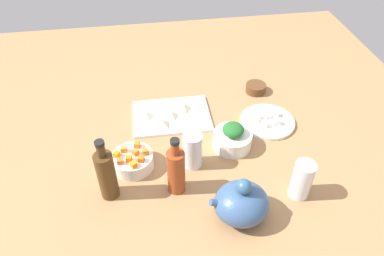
{
  "coord_description": "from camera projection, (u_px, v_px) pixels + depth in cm",
  "views": [
    {
      "loc": [
        14.79,
        94.44,
        92.07
      ],
      "look_at": [
        0.0,
        0.0,
        8.0
      ],
      "focal_mm": 34.31,
      "sensor_mm": 36.0,
      "label": 1
    }
  ],
  "objects": [
    {
      "name": "carrot_cube_5",
      "position": [
        146.0,
        152.0,
        1.17
      ],
      "size": [
        2.15,
        2.15,
        1.8
      ],
      "primitive_type": "cube",
      "rotation": [
        0.0,
        0.0,
        0.22
      ],
      "color": "orange",
      "rests_on": "bowl_carrots"
    },
    {
      "name": "carrot_cube_6",
      "position": [
        120.0,
        161.0,
        1.14
      ],
      "size": [
        1.9,
        1.9,
        1.8
      ],
      "primitive_type": "cube",
      "rotation": [
        0.0,
        0.0,
        3.09
      ],
      "color": "orange",
      "rests_on": "bowl_carrots"
    },
    {
      "name": "carrot_cube_4",
      "position": [
        141.0,
        159.0,
        1.15
      ],
      "size": [
        2.26,
        2.26,
        1.8
      ],
      "primitive_type": "cube",
      "rotation": [
        0.0,
        0.0,
        1.27
      ],
      "color": "orange",
      "rests_on": "bowl_carrots"
    },
    {
      "name": "tofu_cube_4",
      "position": [
        257.0,
        119.0,
        1.35
      ],
      "size": [
        3.0,
        3.0,
        2.2
      ],
      "primitive_type": "cube",
      "rotation": [
        0.0,
        0.0,
        2.09
      ],
      "color": "silver",
      "rests_on": "plate_tofu"
    },
    {
      "name": "plate_tofu",
      "position": [
        267.0,
        122.0,
        1.37
      ],
      "size": [
        20.16,
        20.16,
        1.2
      ],
      "primitive_type": "cylinder",
      "color": "white",
      "rests_on": "tabletop"
    },
    {
      "name": "bowl_greens",
      "position": [
        232.0,
        140.0,
        1.26
      ],
      "size": [
        13.26,
        13.26,
        5.64
      ],
      "primitive_type": "cylinder",
      "color": "white",
      "rests_on": "tabletop"
    },
    {
      "name": "tofu_cube_2",
      "position": [
        264.0,
        124.0,
        1.33
      ],
      "size": [
        2.99,
        2.99,
        2.2
      ],
      "primitive_type": "cube",
      "rotation": [
        0.0,
        0.0,
        2.64
      ],
      "color": "silver",
      "rests_on": "plate_tofu"
    },
    {
      "name": "bottle_1",
      "position": [
        106.0,
        174.0,
        1.06
      ],
      "size": [
        5.51,
        5.51,
        21.93
      ],
      "color": "#4A3116",
      "rests_on": "tabletop"
    },
    {
      "name": "dumpling_1",
      "position": [
        146.0,
        115.0,
        1.37
      ],
      "size": [
        5.71,
        5.55,
        2.6
      ],
      "primitive_type": "pyramid",
      "rotation": [
        0.0,
        0.0,
        0.17
      ],
      "color": "beige",
      "rests_on": "cutting_board"
    },
    {
      "name": "tofu_cube_1",
      "position": [
        265.0,
        116.0,
        1.37
      ],
      "size": [
        2.81,
        2.81,
        2.2
      ],
      "primitive_type": "cube",
      "rotation": [
        0.0,
        0.0,
        1.23
      ],
      "color": "white",
      "rests_on": "plate_tofu"
    },
    {
      "name": "dumpling_2",
      "position": [
        162.0,
        124.0,
        1.33
      ],
      "size": [
        7.1,
        7.06,
        2.68
      ],
      "primitive_type": "pyramid",
      "rotation": [
        0.0,
        0.0,
        3.89
      ],
      "color": "beige",
      "rests_on": "cutting_board"
    },
    {
      "name": "carrot_cube_0",
      "position": [
        117.0,
        154.0,
        1.16
      ],
      "size": [
        2.48,
        2.48,
        1.8
      ],
      "primitive_type": "cube",
      "rotation": [
        0.0,
        0.0,
        1.02
      ],
      "color": "orange",
      "rests_on": "bowl_carrots"
    },
    {
      "name": "drinking_glass_0",
      "position": [
        302.0,
        180.0,
        1.08
      ],
      "size": [
        6.12,
        6.12,
        12.77
      ],
      "primitive_type": "cylinder",
      "color": "white",
      "rests_on": "tabletop"
    },
    {
      "name": "carrot_cube_7",
      "position": [
        134.0,
        165.0,
        1.13
      ],
      "size": [
        2.48,
        2.48,
        1.8
      ],
      "primitive_type": "cube",
      "rotation": [
        0.0,
        0.0,
        0.55
      ],
      "color": "orange",
      "rests_on": "bowl_carrots"
    },
    {
      "name": "drinking_glass_1",
      "position": [
        193.0,
        150.0,
        1.17
      ],
      "size": [
        6.3,
        6.3,
        12.55
      ],
      "primitive_type": "cylinder",
      "color": "white",
      "rests_on": "tabletop"
    },
    {
      "name": "tabletop",
      "position": [
        192.0,
        142.0,
        1.32
      ],
      "size": [
        190.0,
        190.0,
        3.0
      ],
      "primitive_type": "cube",
      "color": "#A2744A",
      "rests_on": "ground"
    },
    {
      "name": "carrot_cube_8",
      "position": [
        135.0,
        152.0,
        1.17
      ],
      "size": [
        2.53,
        2.53,
        1.8
      ],
      "primitive_type": "cube",
      "rotation": [
        0.0,
        0.0,
        2.24
      ],
      "color": "orange",
      "rests_on": "bowl_carrots"
    },
    {
      "name": "dumpling_0",
      "position": [
        171.0,
        114.0,
        1.37
      ],
      "size": [
        5.78,
        5.42,
        2.9
      ],
      "primitive_type": "pyramid",
      "rotation": [
        0.0,
        0.0,
        0.39
      ],
      "color": "beige",
      "rests_on": "cutting_board"
    },
    {
      "name": "carrot_cube_3",
      "position": [
        137.0,
        145.0,
        1.2
      ],
      "size": [
        2.26,
        2.26,
        1.8
      ],
      "primitive_type": "cube",
      "rotation": [
        0.0,
        0.0,
        2.83
      ],
      "color": "orange",
      "rests_on": "bowl_carrots"
    },
    {
      "name": "bowl_carrots",
      "position": [
        133.0,
        161.0,
        1.19
      ],
      "size": [
        13.39,
        13.39,
        5.01
      ],
      "primitive_type": "cylinder",
      "color": "white",
      "rests_on": "tabletop"
    },
    {
      "name": "tofu_cube_0",
      "position": [
        275.0,
        114.0,
        1.38
      ],
      "size": [
        2.63,
        2.63,
        2.2
      ],
      "primitive_type": "cube",
      "rotation": [
        0.0,
        0.0,
        1.35
      ],
      "color": "white",
      "rests_on": "plate_tofu"
    },
    {
      "name": "teapot",
      "position": [
        241.0,
        203.0,
        1.02
      ],
      "size": [
        17.11,
        14.62,
        15.05
      ],
      "color": "#375681",
      "rests_on": "tabletop"
    },
    {
      "name": "bowl_small_side",
      "position": [
        256.0,
        88.0,
        1.51
      ],
      "size": [
        8.16,
        8.16,
        3.48
      ],
      "primitive_type": "cylinder",
      "color": "brown",
      "rests_on": "tabletop"
    },
    {
      "name": "carrot_cube_2",
      "position": [
        124.0,
        149.0,
        1.18
      ],
      "size": [
        2.01,
        2.01,
        1.8
      ],
      "primitive_type": "cube",
      "rotation": [
        0.0,
        0.0,
        1.45
      ],
      "color": "orange",
      "rests_on": "bowl_carrots"
    },
    {
      "name": "carrot_cube_1",
      "position": [
        129.0,
        158.0,
        1.15
      ],
      "size": [
        2.06,
        2.06,
        1.8
      ],
      "primitive_type": "cube",
      "rotation": [
        0.0,
        0.0,
        1.42
      ],
      "color": "orange",
      "rests_on": "bowl_carrots"
    },
    {
      "name": "bottle_0",
      "position": [
        176.0,
        170.0,
        1.08
      ],
      "size": [
        5.39,
        5.39,
        20.6
      ],
      "color": "#903C1B",
      "rests_on": "tabletop"
    },
    {
      "name": "cutting_board",
      "position": [
        172.0,
        116.0,
        1.39
      ],
      "size": [
        29.25,
        21.49,
        1.0
      ],
      "primitive_type": "cube",
      "rotation": [
        0.0,
        0.0,
        -0.01
      ],
      "color": "white",
      "rests_on": "tabletop"
    },
    {
      "name": "dumpling_3",
      "position": [
        184.0,
        106.0,
        1.41
      ],
      "size": [
        5.51,
        5.76,
        2.8
      ],
      "primitive_type": "pyramid",
      "rotation": [
        0.0,
        0.0,
        4.84
      ],
      "color": "beige",
      "rests_on": "cutting_board"
    },
    {
      "name": "tofu_cube_3",
      "position": [
        277.0,
        122.0,
        1.34
      ],
      "size": [
        2.37,
        2.37,
        2.2
      ],
      "primitive_type": "cube",
      "rotation": [
        0.0,
        0.0,
        3.06
      ],
      "color": "white",
      "rests_on": "plate_tofu"
    },
    {
      "name": "chopped_greens_mound",
      "position": [
        233.0,
        130.0,
        1.23
      ],
      "size": [
        8.95,
        9.09,
        3.93
      ],
      "primitive_type": "ellipsoid",
      "rotation": [
        0.0,
        0.0,
        1.32
      ],
      "color": "#216226",
      "rests_on": "bowl_greens"
    }
  ]
}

